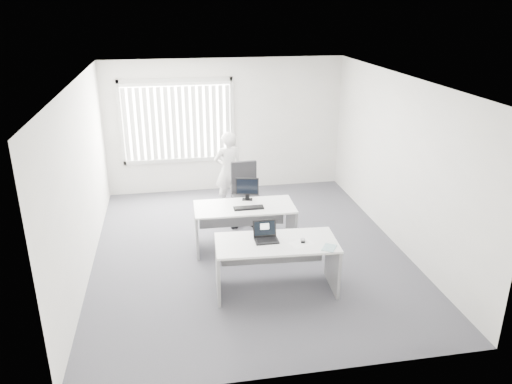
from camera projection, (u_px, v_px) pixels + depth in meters
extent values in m
plane|color=#5B5A63|center=(249.00, 250.00, 8.28)|extent=(6.00, 6.00, 0.00)
cube|color=silver|center=(225.00, 126.00, 10.53)|extent=(5.00, 0.02, 2.80)
cube|color=silver|center=(297.00, 264.00, 5.02)|extent=(5.00, 0.02, 2.80)
cube|color=silver|center=(82.00, 180.00, 7.37)|extent=(0.02, 6.00, 2.80)
cube|color=silver|center=(398.00, 162.00, 8.19)|extent=(0.02, 6.00, 2.80)
cube|color=silver|center=(248.00, 80.00, 7.28)|extent=(5.00, 6.00, 0.02)
cube|color=#B5B5B1|center=(177.00, 121.00, 10.28)|extent=(2.32, 0.06, 1.76)
cube|color=white|center=(276.00, 243.00, 6.89)|extent=(1.73, 0.89, 0.03)
cube|color=gray|center=(218.00, 271.00, 6.94)|extent=(0.09, 0.73, 0.74)
cube|color=gray|center=(333.00, 264.00, 7.11)|extent=(0.09, 0.73, 0.74)
cube|color=white|center=(244.00, 207.00, 8.14)|extent=(1.65, 0.80, 0.03)
cube|color=gray|center=(197.00, 231.00, 8.16)|extent=(0.06, 0.70, 0.71)
cube|color=gray|center=(291.00, 224.00, 8.39)|extent=(0.06, 0.70, 0.71)
cylinder|color=black|center=(247.00, 221.00, 9.28)|extent=(0.68, 0.68, 0.09)
cylinder|color=black|center=(247.00, 211.00, 9.20)|extent=(0.08, 0.08, 0.49)
cube|color=black|center=(246.00, 199.00, 9.11)|extent=(0.52, 0.52, 0.08)
cube|color=black|center=(244.00, 177.00, 9.19)|extent=(0.48, 0.09, 0.59)
imported|color=silver|center=(228.00, 170.00, 9.75)|extent=(0.63, 0.48, 1.55)
cube|color=white|center=(301.00, 243.00, 6.84)|extent=(0.37, 0.31, 0.00)
cube|color=white|center=(329.00, 248.00, 6.70)|extent=(0.26, 0.28, 0.01)
cube|color=black|center=(249.00, 208.00, 8.04)|extent=(0.49, 0.16, 0.02)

